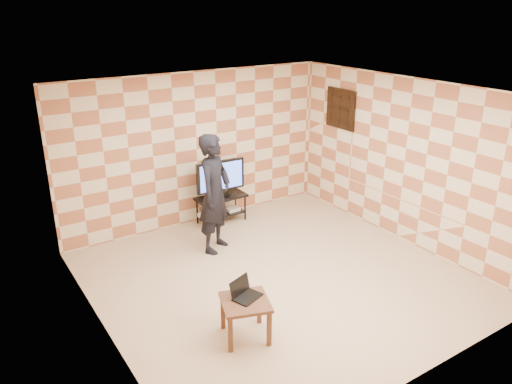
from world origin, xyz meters
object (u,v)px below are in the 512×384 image
tv (221,177)px  person (215,194)px  tv_stand (221,203)px  side_table (245,307)px

tv → person: bearing=-124.3°
tv_stand → tv: size_ratio=1.00×
tv_stand → side_table: bearing=-114.7°
person → tv_stand: bearing=20.7°
side_table → person: bearing=69.6°
person → tv: bearing=20.6°
tv → side_table: 3.42m
tv_stand → side_table: 3.39m
tv_stand → side_table: (-1.42, -3.08, 0.05)m
person → side_table: bearing=-145.5°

